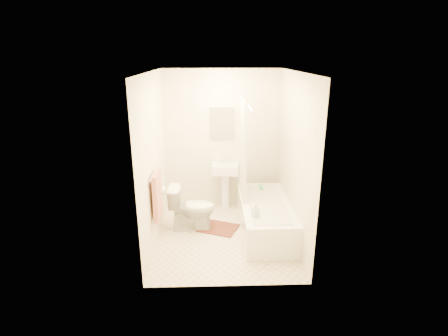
{
  "coord_description": "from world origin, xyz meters",
  "views": [
    {
      "loc": [
        -0.16,
        -4.7,
        2.63
      ],
      "look_at": [
        0.0,
        0.25,
        1.0
      ],
      "focal_mm": 28.0,
      "sensor_mm": 36.0,
      "label": 1
    }
  ],
  "objects_px": {
    "sink": "(225,184)",
    "bathtub": "(265,217)",
    "soap_bottle": "(255,210)",
    "bath_mat": "(218,228)",
    "toilet": "(192,208)"
  },
  "relations": [
    {
      "from": "bathtub",
      "to": "sink",
      "type": "bearing_deg",
      "value": 122.25
    },
    {
      "from": "toilet",
      "to": "soap_bottle",
      "type": "bearing_deg",
      "value": -122.3
    },
    {
      "from": "toilet",
      "to": "bath_mat",
      "type": "xyz_separation_m",
      "value": [
        0.4,
        -0.02,
        -0.34
      ]
    },
    {
      "from": "toilet",
      "to": "sink",
      "type": "distance_m",
      "value": 0.98
    },
    {
      "from": "sink",
      "to": "soap_bottle",
      "type": "xyz_separation_m",
      "value": [
        0.36,
        -1.39,
        0.13
      ]
    },
    {
      "from": "bath_mat",
      "to": "toilet",
      "type": "bearing_deg",
      "value": 177.06
    },
    {
      "from": "bath_mat",
      "to": "soap_bottle",
      "type": "bearing_deg",
      "value": -48.08
    },
    {
      "from": "bathtub",
      "to": "toilet",
      "type": "bearing_deg",
      "value": 174.11
    },
    {
      "from": "toilet",
      "to": "sink",
      "type": "relative_size",
      "value": 0.81
    },
    {
      "from": "toilet",
      "to": "soap_bottle",
      "type": "relative_size",
      "value": 3.56
    },
    {
      "from": "sink",
      "to": "soap_bottle",
      "type": "height_order",
      "value": "sink"
    },
    {
      "from": "bath_mat",
      "to": "soap_bottle",
      "type": "xyz_separation_m",
      "value": [
        0.51,
        -0.57,
        0.56
      ]
    },
    {
      "from": "bathtub",
      "to": "bath_mat",
      "type": "relative_size",
      "value": 2.85
    },
    {
      "from": "bath_mat",
      "to": "bathtub",
      "type": "bearing_deg",
      "value": -7.49
    },
    {
      "from": "sink",
      "to": "bathtub",
      "type": "xyz_separation_m",
      "value": [
        0.58,
        -0.92,
        -0.2
      ]
    }
  ]
}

